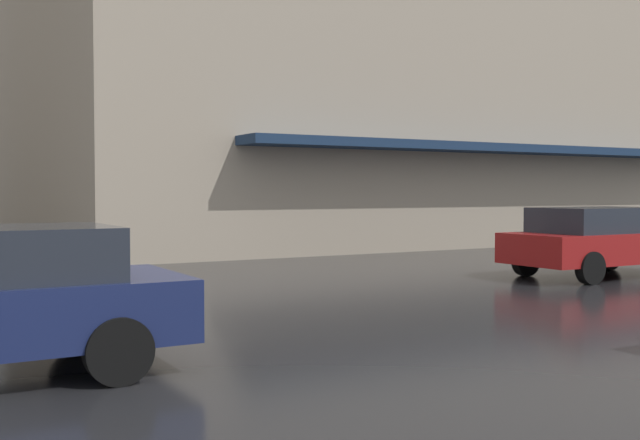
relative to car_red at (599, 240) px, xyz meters
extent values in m
cube|color=tan|center=(16.05, -3.09, 7.41)|extent=(18.11, 23.08, 16.33)
cube|color=#192D4C|center=(6.40, -3.09, 2.24)|extent=(1.20, 16.16, 0.24)
cylinder|color=black|center=(-3.83, 10.80, -0.45)|extent=(0.20, 0.62, 0.62)
cylinder|color=black|center=(-2.17, 10.80, -0.45)|extent=(0.20, 0.62, 0.62)
cube|color=maroon|center=(0.00, -0.04, -0.15)|extent=(1.75, 4.10, 0.60)
cube|color=#232833|center=(0.00, 0.11, 0.40)|extent=(1.54, 2.46, 0.50)
cylinder|color=black|center=(0.83, -1.29, -0.45)|extent=(0.20, 0.62, 0.62)
cylinder|color=black|center=(0.83, 1.21, -0.45)|extent=(0.20, 0.62, 0.62)
cylinder|color=black|center=(-0.83, 1.21, -0.45)|extent=(0.20, 0.62, 0.62)
camera|label=1|loc=(-10.62, 12.58, 0.99)|focal=42.83mm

